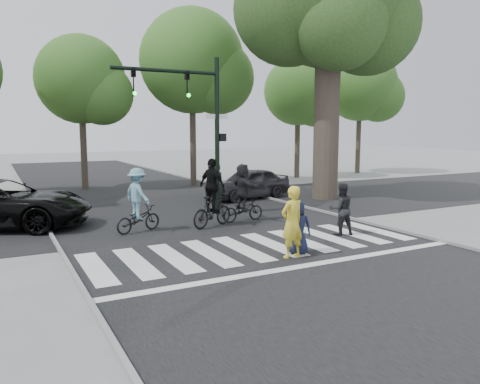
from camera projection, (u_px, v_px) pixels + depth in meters
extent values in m
plane|color=gray|center=(276.00, 255.00, 12.44)|extent=(120.00, 120.00, 0.00)
cube|color=black|center=(202.00, 222.00, 16.81)|extent=(10.00, 70.00, 0.01)
cube|color=black|center=(173.00, 209.00, 19.44)|extent=(70.00, 10.00, 0.01)
cube|color=gray|center=(52.00, 236.00, 14.46)|extent=(0.10, 70.00, 0.10)
cube|color=gray|center=(315.00, 209.00, 19.15)|extent=(0.10, 70.00, 0.10)
cube|color=silver|center=(95.00, 268.00, 11.22)|extent=(0.55, 3.00, 0.01)
cube|color=silver|center=(136.00, 263.00, 11.68)|extent=(0.55, 3.00, 0.01)
cube|color=silver|center=(174.00, 257.00, 12.15)|extent=(0.55, 3.00, 0.01)
cube|color=silver|center=(209.00, 253.00, 12.61)|extent=(0.55, 3.00, 0.01)
cube|color=silver|center=(242.00, 248.00, 13.08)|extent=(0.55, 3.00, 0.01)
cube|color=silver|center=(272.00, 244.00, 13.54)|extent=(0.55, 3.00, 0.01)
cube|color=silver|center=(301.00, 240.00, 14.01)|extent=(0.55, 3.00, 0.01)
cube|color=silver|center=(327.00, 237.00, 14.47)|extent=(0.55, 3.00, 0.01)
cube|color=silver|center=(352.00, 234.00, 14.94)|extent=(0.55, 3.00, 0.01)
cube|color=silver|center=(375.00, 230.00, 15.40)|extent=(0.55, 3.00, 0.01)
cube|color=silver|center=(303.00, 266.00, 11.38)|extent=(10.00, 0.30, 0.01)
cylinder|color=black|center=(217.00, 137.00, 18.02)|extent=(0.18, 0.18, 6.00)
cylinder|color=black|center=(166.00, 71.00, 16.77)|extent=(4.00, 0.14, 0.14)
imported|color=black|center=(187.00, 84.00, 17.20)|extent=(0.16, 0.20, 1.00)
sphere|color=#19E533|center=(189.00, 95.00, 17.15)|extent=(0.14, 0.14, 0.14)
imported|color=black|center=(134.00, 82.00, 16.27)|extent=(0.16, 0.20, 1.00)
sphere|color=#19E533|center=(135.00, 93.00, 16.22)|extent=(0.14, 0.14, 0.14)
cube|color=black|center=(222.00, 137.00, 18.12)|extent=(0.28, 0.18, 0.30)
cube|color=#FF660C|center=(225.00, 137.00, 18.17)|extent=(0.02, 0.14, 0.20)
cube|color=white|center=(217.00, 116.00, 17.91)|extent=(0.90, 0.04, 0.18)
cylinder|color=brown|center=(326.00, 125.00, 22.02)|extent=(1.20, 1.20, 7.00)
cylinder|color=brown|center=(336.00, 60.00, 21.58)|extent=(1.29, 1.74, 2.93)
sphere|color=#234B1D|center=(368.00, 23.00, 21.70)|extent=(4.80, 4.80, 4.80)
sphere|color=#234B1D|center=(289.00, 9.00, 21.49)|extent=(5.20, 5.20, 5.20)
sphere|color=#234B1D|center=(340.00, 24.00, 19.98)|extent=(4.00, 4.00, 4.00)
cylinder|color=brown|center=(83.00, 139.00, 25.84)|extent=(0.36, 0.36, 5.60)
sphere|color=#436F32|center=(81.00, 79.00, 25.41)|extent=(4.80, 4.80, 4.80)
sphere|color=#436F32|center=(102.00, 94.00, 25.33)|extent=(3.36, 3.36, 3.36)
cylinder|color=brown|center=(193.00, 128.00, 27.41)|extent=(0.36, 0.36, 6.72)
sphere|color=#436F32|center=(192.00, 61.00, 26.90)|extent=(6.00, 6.00, 6.00)
sphere|color=#436F32|center=(218.00, 78.00, 26.80)|extent=(4.20, 4.20, 4.20)
cylinder|color=brown|center=(297.00, 138.00, 31.91)|extent=(0.36, 0.36, 5.46)
sphere|color=#436F32|center=(298.00, 91.00, 31.50)|extent=(4.60, 4.60, 4.60)
sphere|color=#436F32|center=(315.00, 103.00, 31.43)|extent=(3.22, 3.22, 3.22)
cylinder|color=brown|center=(359.00, 132.00, 35.18)|extent=(0.36, 0.36, 6.16)
sphere|color=#436F32|center=(360.00, 85.00, 34.71)|extent=(5.40, 5.40, 5.40)
sphere|color=#436F32|center=(378.00, 96.00, 34.62)|extent=(3.78, 3.78, 3.78)
imported|color=yellow|center=(292.00, 222.00, 12.05)|extent=(0.75, 0.55, 1.88)
imported|color=#191F3E|center=(298.00, 227.00, 12.44)|extent=(0.84, 0.72, 1.45)
imported|color=black|center=(341.00, 209.00, 14.69)|extent=(0.95, 0.83, 1.65)
imported|color=black|center=(138.00, 219.00, 15.13)|extent=(1.74, 1.10, 0.86)
imported|color=#6699A8|center=(138.00, 194.00, 15.02)|extent=(0.94, 1.21, 1.65)
imported|color=black|center=(212.00, 211.00, 15.92)|extent=(1.86, 1.12, 1.08)
imported|color=black|center=(212.00, 186.00, 15.80)|extent=(0.82, 1.18, 1.86)
imported|color=black|center=(243.00, 210.00, 16.89)|extent=(1.68, 0.67, 0.87)
imported|color=black|center=(243.00, 187.00, 16.78)|extent=(0.58, 1.57, 1.66)
imported|color=#302E33|center=(248.00, 183.00, 22.47)|extent=(4.51, 2.41, 1.46)
imported|color=black|center=(216.00, 184.00, 20.51)|extent=(0.70, 0.49, 1.82)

